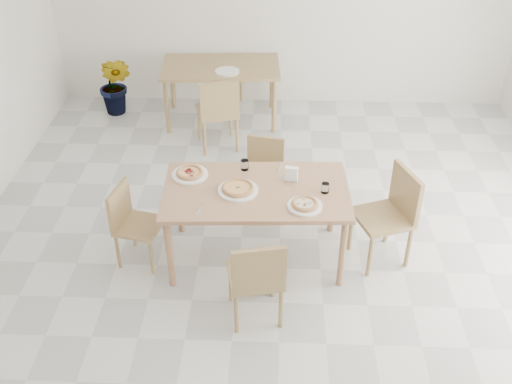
{
  "coord_description": "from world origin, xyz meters",
  "views": [
    {
      "loc": [
        -0.06,
        -4.11,
        3.67
      ],
      "look_at": [
        -0.22,
        0.17,
        0.72
      ],
      "focal_mm": 42.0,
      "sensor_mm": 36.0,
      "label": 1
    }
  ],
  "objects_px": {
    "plate_mushroom": "(305,206)",
    "plate_empty": "(227,71)",
    "chair_east": "(392,210)",
    "plate_pepperoni": "(190,175)",
    "tumbler_b": "(245,165)",
    "chair_back_n": "(226,62)",
    "plate_margherita": "(238,190)",
    "chair_west": "(131,220)",
    "pizza_mushroom": "(305,204)",
    "chair_south": "(257,276)",
    "pizza_pepperoni": "(190,172)",
    "chair_north": "(263,170)",
    "second_table": "(221,72)",
    "tumbler_a": "(325,188)",
    "napkin_holder": "(291,174)",
    "potted_plant": "(116,85)",
    "main_table": "(256,197)",
    "pizza_margherita": "(238,188)",
    "chair_back_s": "(218,109)"
  },
  "relations": [
    {
      "from": "plate_margherita",
      "to": "plate_mushroom",
      "type": "distance_m",
      "value": 0.61
    },
    {
      "from": "plate_mushroom",
      "to": "chair_back_n",
      "type": "distance_m",
      "value": 3.89
    },
    {
      "from": "main_table",
      "to": "potted_plant",
      "type": "distance_m",
      "value": 3.46
    },
    {
      "from": "chair_north",
      "to": "pizza_pepperoni",
      "type": "height_order",
      "value": "pizza_pepperoni"
    },
    {
      "from": "plate_mushroom",
      "to": "chair_back_n",
      "type": "bearing_deg",
      "value": 104.42
    },
    {
      "from": "plate_margherita",
      "to": "pizza_pepperoni",
      "type": "bearing_deg",
      "value": 152.77
    },
    {
      "from": "plate_mushroom",
      "to": "plate_empty",
      "type": "xyz_separation_m",
      "value": [
        -0.87,
        2.77,
        0.0
      ]
    },
    {
      "from": "main_table",
      "to": "pizza_margherita",
      "type": "xyz_separation_m",
      "value": [
        -0.15,
        -0.03,
        0.11
      ]
    },
    {
      "from": "chair_north",
      "to": "potted_plant",
      "type": "distance_m",
      "value": 2.85
    },
    {
      "from": "chair_south",
      "to": "chair_west",
      "type": "xyz_separation_m",
      "value": [
        -1.15,
        0.74,
        -0.05
      ]
    },
    {
      "from": "pizza_mushroom",
      "to": "plate_empty",
      "type": "bearing_deg",
      "value": 107.39
    },
    {
      "from": "plate_pepperoni",
      "to": "pizza_mushroom",
      "type": "relative_size",
      "value": 1.16
    },
    {
      "from": "chair_east",
      "to": "tumbler_a",
      "type": "xyz_separation_m",
      "value": [
        -0.61,
        -0.07,
        0.27
      ]
    },
    {
      "from": "pizza_mushroom",
      "to": "tumbler_a",
      "type": "height_order",
      "value": "tumbler_a"
    },
    {
      "from": "plate_margherita",
      "to": "napkin_holder",
      "type": "height_order",
      "value": "napkin_holder"
    },
    {
      "from": "chair_south",
      "to": "chair_back_n",
      "type": "height_order",
      "value": "chair_south"
    },
    {
      "from": "plate_empty",
      "to": "chair_west",
      "type": "bearing_deg",
      "value": -104.27
    },
    {
      "from": "chair_west",
      "to": "pizza_mushroom",
      "type": "xyz_separation_m",
      "value": [
        1.53,
        -0.17,
        0.34
      ]
    },
    {
      "from": "tumbler_b",
      "to": "chair_back_s",
      "type": "distance_m",
      "value": 1.7
    },
    {
      "from": "chair_back_n",
      "to": "plate_empty",
      "type": "height_order",
      "value": "chair_back_n"
    },
    {
      "from": "pizza_mushroom",
      "to": "second_table",
      "type": "bearing_deg",
      "value": 108.03
    },
    {
      "from": "tumbler_b",
      "to": "chair_back_n",
      "type": "distance_m",
      "value": 3.24
    },
    {
      "from": "chair_north",
      "to": "plate_pepperoni",
      "type": "bearing_deg",
      "value": -124.88
    },
    {
      "from": "main_table",
      "to": "chair_back_s",
      "type": "distance_m",
      "value": 2.03
    },
    {
      "from": "chair_south",
      "to": "plate_margherita",
      "type": "distance_m",
      "value": 0.85
    },
    {
      "from": "plate_margherita",
      "to": "napkin_holder",
      "type": "xyz_separation_m",
      "value": [
        0.46,
        0.18,
        0.06
      ]
    },
    {
      "from": "chair_east",
      "to": "plate_mushroom",
      "type": "distance_m",
      "value": 0.87
    },
    {
      "from": "plate_margherita",
      "to": "chair_back_n",
      "type": "xyz_separation_m",
      "value": [
        -0.4,
        3.55,
        -0.28
      ]
    },
    {
      "from": "chair_east",
      "to": "tumbler_a",
      "type": "bearing_deg",
      "value": -104.21
    },
    {
      "from": "chair_north",
      "to": "second_table",
      "type": "xyz_separation_m",
      "value": [
        -0.59,
        1.92,
        0.22
      ]
    },
    {
      "from": "chair_west",
      "to": "second_table",
      "type": "bearing_deg",
      "value": 1.42
    },
    {
      "from": "pizza_margherita",
      "to": "chair_back_s",
      "type": "relative_size",
      "value": 0.4
    },
    {
      "from": "chair_south",
      "to": "tumbler_a",
      "type": "relative_size",
      "value": 9.4
    },
    {
      "from": "plate_pepperoni",
      "to": "chair_back_n",
      "type": "relative_size",
      "value": 0.39
    },
    {
      "from": "second_table",
      "to": "plate_pepperoni",
      "type": "bearing_deg",
      "value": -94.45
    },
    {
      "from": "main_table",
      "to": "pizza_pepperoni",
      "type": "height_order",
      "value": "pizza_pepperoni"
    },
    {
      "from": "chair_south",
      "to": "pizza_mushroom",
      "type": "xyz_separation_m",
      "value": [
        0.38,
        0.57,
        0.29
      ]
    },
    {
      "from": "chair_south",
      "to": "chair_north",
      "type": "relative_size",
      "value": 1.1
    },
    {
      "from": "plate_empty",
      "to": "plate_margherita",
      "type": "bearing_deg",
      "value": -83.39
    },
    {
      "from": "chair_north",
      "to": "plate_empty",
      "type": "xyz_separation_m",
      "value": [
        -0.49,
        1.72,
        0.31
      ]
    },
    {
      "from": "chair_back_n",
      "to": "potted_plant",
      "type": "relative_size",
      "value": 1.02
    },
    {
      "from": "chair_east",
      "to": "plate_pepperoni",
      "type": "bearing_deg",
      "value": -115.53
    },
    {
      "from": "second_table",
      "to": "chair_back_n",
      "type": "height_order",
      "value": "chair_back_n"
    },
    {
      "from": "pizza_pepperoni",
      "to": "chair_back_n",
      "type": "xyz_separation_m",
      "value": [
        0.05,
        3.31,
        -0.3
      ]
    },
    {
      "from": "chair_south",
      "to": "tumbler_a",
      "type": "bearing_deg",
      "value": -136.41
    },
    {
      "from": "chair_south",
      "to": "plate_empty",
      "type": "bearing_deg",
      "value": -93.01
    },
    {
      "from": "tumbler_b",
      "to": "plate_empty",
      "type": "xyz_separation_m",
      "value": [
        -0.33,
        2.2,
        -0.04
      ]
    },
    {
      "from": "chair_south",
      "to": "pizza_pepperoni",
      "type": "distance_m",
      "value": 1.23
    },
    {
      "from": "pizza_mushroom",
      "to": "second_table",
      "type": "relative_size",
      "value": 0.19
    },
    {
      "from": "tumbler_a",
      "to": "chair_north",
      "type": "bearing_deg",
      "value": 123.74
    }
  ]
}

